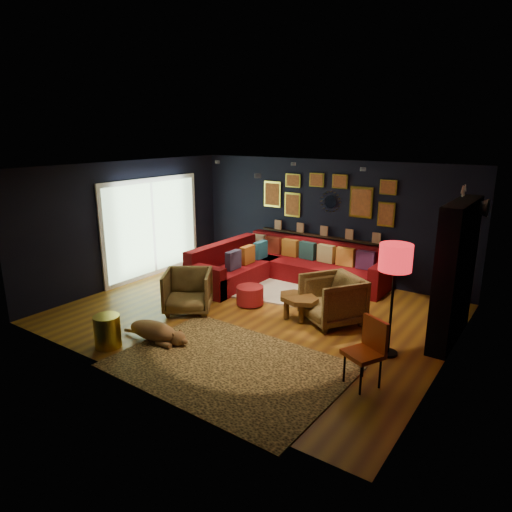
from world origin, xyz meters
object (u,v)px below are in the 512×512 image
Objects in this scene: sectional at (280,267)px; dog at (153,327)px; armchair_right at (332,297)px; orange_chair at (368,347)px; pouf at (250,295)px; coffee_table at (298,301)px; armchair_left at (188,289)px; floor_lamp at (395,262)px; gold_stool at (107,331)px.

sectional reaches higher than dog.
orange_chair is (1.24, -1.56, 0.08)m from armchair_right.
pouf is 0.57× the size of orange_chair.
armchair_left is (-1.83, -0.81, 0.07)m from coffee_table.
orange_chair is 1.31m from floor_lamp.
floor_lamp is (1.20, -0.60, 0.96)m from armchair_right.
dog is (-0.38, -2.08, 0.01)m from pouf.
orange_chair reaches higher than pouf.
orange_chair is at bearing -18.32° from armchair_right.
floor_lamp is (-0.04, 0.96, 0.89)m from orange_chair.
armchair_right is 0.74× the size of dog.
floor_lamp is (1.74, -0.37, 1.07)m from coffee_table.
floor_lamp is (3.61, 2.19, 1.17)m from gold_stool.
coffee_table is 1.03× the size of orange_chair.
gold_stool is (-1.87, -2.56, -0.10)m from coffee_table.
pouf is (0.29, -1.52, -0.12)m from sectional.
coffee_table reaches higher than dog.
floor_lamp is at bearing 31.23° from gold_stool.
sectional is at bearing 45.04° from armchair_left.
coffee_table is at bearing -49.31° from sectional.
coffee_table is at bearing 49.95° from dog.
gold_stool is (-0.49, -4.16, -0.07)m from sectional.
armchair_right is 3.69m from gold_stool.
armchair_right is at bearing 49.20° from gold_stool.
dog is at bearing -152.99° from floor_lamp.
orange_chair is 3.33m from dog.
pouf is 0.56× the size of armchair_right.
orange_chair is at bearing 7.77° from dog.
floor_lamp is at bearing -27.16° from armchair_left.
pouf is 1.65m from armchair_right.
dog is (0.40, 0.55, -0.04)m from gold_stool.
dog is at bearing -126.15° from coffee_table.
dog is (-3.25, -0.67, -0.32)m from orange_chair.
pouf is 2.12m from dog.
sectional is at bearing 177.48° from armchair_right.
armchair_left is 3.66m from orange_chair.
gold_stool is (-0.03, -1.75, -0.17)m from armchair_left.
armchair_left reaches higher than pouf.
sectional is 3.84m from floor_lamp.
gold_stool is at bearing -134.75° from orange_chair.
gold_stool is 0.55× the size of orange_chair.
gold_stool is (-0.78, -2.64, 0.05)m from pouf.
sectional is at bearing 130.69° from coffee_table.
coffee_table is 1.81× the size of pouf.
armchair_right is at bearing 5.28° from pouf.
gold_stool is 0.68m from dog.
sectional is at bearing 84.61° from dog.
floor_lamp is at bearing 6.72° from armchair_right.
sectional is 4.31m from orange_chair.
armchair_right is at bearing 22.69° from coffee_table.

